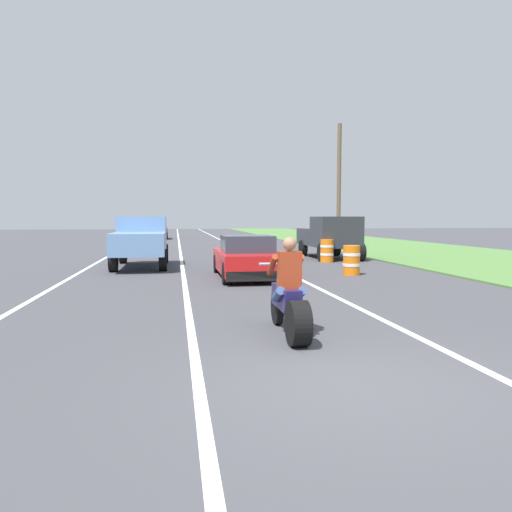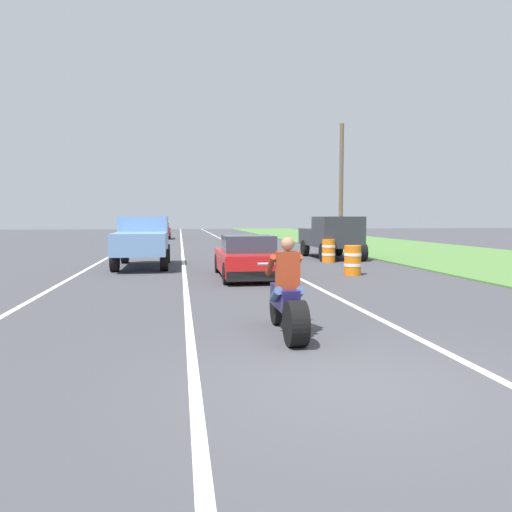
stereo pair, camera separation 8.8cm
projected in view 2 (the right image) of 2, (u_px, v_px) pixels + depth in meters
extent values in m
plane|color=#424247|center=(352.00, 385.00, 5.71)|extent=(160.00, 160.00, 0.00)
cube|color=white|center=(110.00, 256.00, 24.58)|extent=(0.14, 120.00, 0.01)
cube|color=white|center=(253.00, 255.00, 25.68)|extent=(0.14, 120.00, 0.01)
cube|color=white|center=(183.00, 256.00, 25.13)|extent=(0.14, 120.00, 0.01)
cube|color=#517F3D|center=(434.00, 252.00, 27.23)|extent=(10.00, 120.00, 0.06)
cylinder|color=black|center=(296.00, 323.00, 7.38)|extent=(0.28, 0.69, 0.69)
cylinder|color=black|center=(276.00, 307.00, 8.91)|extent=(0.12, 0.63, 0.63)
cube|color=#1E194C|center=(284.00, 297.00, 8.17)|extent=(0.28, 1.10, 0.36)
cylinder|color=#B2B2B7|center=(277.00, 288.00, 8.80)|extent=(0.08, 0.36, 0.73)
cylinder|color=#A5A5AA|center=(277.00, 264.00, 8.75)|extent=(0.70, 0.05, 0.05)
cube|color=#993319|center=(288.00, 270.00, 7.91)|extent=(0.36, 0.24, 0.60)
sphere|color=#9E7051|center=(288.00, 244.00, 7.88)|extent=(0.22, 0.22, 0.22)
cylinder|color=#384C7A|center=(276.00, 295.00, 7.94)|extent=(0.14, 0.47, 0.32)
cylinder|color=#993319|center=(271.00, 265.00, 8.17)|extent=(0.10, 0.51, 0.40)
cylinder|color=#384C7A|center=(298.00, 294.00, 8.00)|extent=(0.14, 0.47, 0.32)
cylinder|color=#993319|center=(297.00, 265.00, 8.24)|extent=(0.10, 0.51, 0.40)
cube|color=red|center=(247.00, 261.00, 15.90)|extent=(1.80, 4.30, 0.64)
cube|color=#333D4C|center=(248.00, 244.00, 15.66)|extent=(1.56, 1.70, 0.52)
cube|color=black|center=(257.00, 276.00, 13.90)|extent=(1.76, 0.20, 0.28)
cylinder|color=black|center=(219.00, 263.00, 17.37)|extent=(0.24, 0.64, 0.64)
cylinder|color=black|center=(263.00, 263.00, 17.62)|extent=(0.24, 0.64, 0.64)
cylinder|color=black|center=(227.00, 274.00, 14.22)|extent=(0.24, 0.64, 0.64)
cylinder|color=black|center=(282.00, 273.00, 14.46)|extent=(0.24, 0.64, 0.64)
cube|color=#6B93C6|center=(144.00, 234.00, 20.18)|extent=(1.90, 2.10, 1.40)
cube|color=#333D4C|center=(145.00, 224.00, 20.49)|extent=(1.67, 0.29, 0.57)
cube|color=#6B93C6|center=(140.00, 244.00, 17.98)|extent=(1.90, 2.70, 0.80)
cylinder|color=black|center=(125.00, 254.00, 20.90)|extent=(0.28, 0.80, 0.80)
cylinder|color=black|center=(167.00, 253.00, 21.16)|extent=(0.28, 0.80, 0.80)
cylinder|color=black|center=(115.00, 261.00, 17.60)|extent=(0.28, 0.80, 0.80)
cylinder|color=black|center=(164.00, 260.00, 17.86)|extent=(0.28, 0.80, 0.80)
cube|color=#2D3035|center=(338.00, 232.00, 22.44)|extent=(1.90, 2.10, 1.40)
cube|color=#333D4C|center=(340.00, 224.00, 22.06)|extent=(1.67, 0.29, 0.57)
cube|color=#2D3035|center=(323.00, 237.00, 24.68)|extent=(1.90, 2.70, 0.80)
cylinder|color=black|center=(362.00, 252.00, 21.85)|extent=(0.28, 0.80, 0.80)
cylinder|color=black|center=(324.00, 253.00, 21.59)|extent=(0.28, 0.80, 0.80)
cylinder|color=black|center=(338.00, 248.00, 25.15)|extent=(0.28, 0.80, 0.80)
cylinder|color=black|center=(305.00, 248.00, 24.89)|extent=(0.28, 0.80, 0.80)
cylinder|color=brown|center=(341.00, 188.00, 28.74)|extent=(0.24, 0.24, 7.36)
cylinder|color=orange|center=(353.00, 260.00, 16.54)|extent=(0.56, 0.56, 1.00)
cylinder|color=white|center=(353.00, 254.00, 16.53)|extent=(0.58, 0.58, 0.10)
cylinder|color=white|center=(353.00, 265.00, 16.55)|extent=(0.58, 0.58, 0.10)
cylinder|color=orange|center=(329.00, 251.00, 21.32)|extent=(0.56, 0.56, 1.00)
cylinder|color=white|center=(329.00, 246.00, 21.30)|extent=(0.58, 0.58, 0.10)
cylinder|color=white|center=(329.00, 254.00, 21.33)|extent=(0.58, 0.58, 0.10)
cube|color=maroon|center=(160.00, 232.00, 44.96)|extent=(1.76, 4.00, 0.70)
cube|color=#333D4C|center=(160.00, 225.00, 44.72)|extent=(1.56, 2.00, 0.50)
cylinder|color=black|center=(152.00, 235.00, 46.25)|extent=(0.20, 0.60, 0.60)
cylinder|color=black|center=(170.00, 235.00, 46.49)|extent=(0.20, 0.60, 0.60)
cylinder|color=black|center=(151.00, 236.00, 43.49)|extent=(0.20, 0.60, 0.60)
cylinder|color=black|center=(169.00, 236.00, 43.73)|extent=(0.20, 0.60, 0.60)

